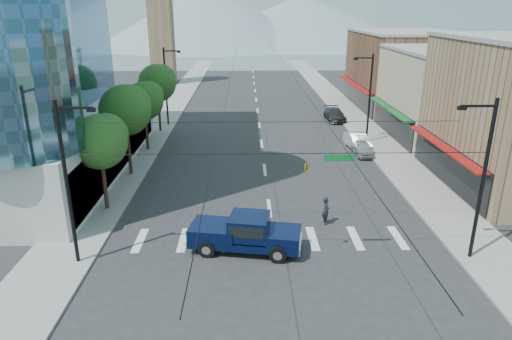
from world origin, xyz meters
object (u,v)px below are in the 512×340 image
object	(u,v)px
pickup_truck	(245,232)
pedestrian	(326,210)
parked_car_far	(335,115)
parked_car_mid	(358,141)
parked_car_near	(362,148)

from	to	relation	value
pickup_truck	pedestrian	size ratio (longest dim) A/B	3.60
pedestrian	parked_car_far	size ratio (longest dim) A/B	0.36
pedestrian	parked_car_far	bearing A→B (deg)	-17.94
pickup_truck	parked_car_far	bearing A→B (deg)	80.68
pickup_truck	parked_car_mid	size ratio (longest dim) A/B	1.43
pedestrian	pickup_truck	bearing A→B (deg)	116.19
pickup_truck	parked_car_far	distance (m)	33.71
pedestrian	parked_car_far	xyz separation A→B (m)	(5.90, 28.52, -0.19)
parked_car_near	parked_car_far	distance (m)	14.05
pedestrian	parked_car_near	size ratio (longest dim) A/B	0.48
pickup_truck	parked_car_mid	bearing A→B (deg)	70.51
pickup_truck	parked_car_mid	xyz separation A→B (m)	(11.10, 19.71, -0.36)
pickup_truck	parked_car_far	xyz separation A→B (m)	(11.10, 31.82, -0.39)
pedestrian	parked_car_far	distance (m)	29.12
pedestrian	parked_car_near	world-z (taller)	pedestrian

